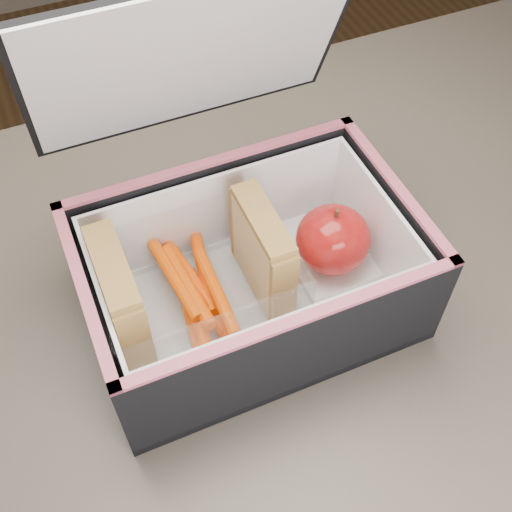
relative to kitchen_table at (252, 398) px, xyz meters
The scene contains 8 objects.
kitchen_table is the anchor object (origin of this frame).
lunch_bag 0.16m from the kitchen_table, 69.87° to the left, with size 0.29×0.26×0.28m.
plastic_tub 0.15m from the kitchen_table, 117.05° to the left, with size 0.17×0.12×0.07m, color white, non-canonical shape.
sandwich_left 0.19m from the kitchen_table, 148.58° to the left, with size 0.03×0.09×0.10m.
sandwich_right 0.17m from the kitchen_table, 58.38° to the left, with size 0.02×0.09×0.10m.
carrot_sticks 0.14m from the kitchen_table, 114.36° to the left, with size 0.06×0.16×0.03m.
paper_napkin 0.16m from the kitchen_table, 28.02° to the left, with size 0.08×0.08×0.01m, color white.
red_apple 0.19m from the kitchen_table, 27.04° to the left, with size 0.09×0.09×0.07m.
Camera 1 is at (-0.11, -0.27, 1.26)m, focal length 45.00 mm.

